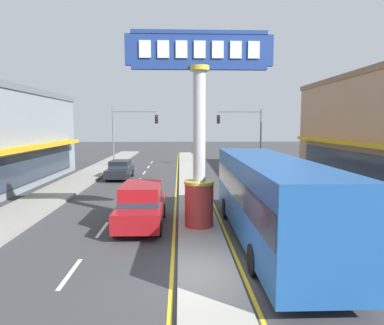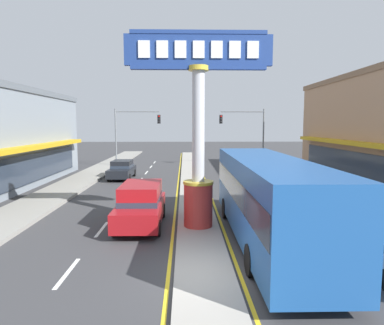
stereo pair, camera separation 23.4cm
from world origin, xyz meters
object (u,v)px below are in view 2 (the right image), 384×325
(district_sign, at_px, (198,133))
(suv_mid_left_lane, at_px, (141,204))
(traffic_light_right_side, at_px, (247,127))
(traffic_light_left_side, at_px, (132,127))
(sedan_near_right_lane, at_px, (313,200))
(sedan_far_right_lane, at_px, (122,169))
(bus_near_left_lane, at_px, (267,195))

(district_sign, xyz_separation_m, suv_mid_left_lane, (-2.56, 0.54, -3.20))
(suv_mid_left_lane, bearing_deg, traffic_light_right_side, 68.01)
(district_sign, distance_m, traffic_light_right_side, 22.93)
(traffic_light_left_side, bearing_deg, suv_mid_left_lane, -80.53)
(traffic_light_right_side, height_order, suv_mid_left_lane, traffic_light_right_side)
(sedan_near_right_lane, xyz_separation_m, sedan_far_right_lane, (-11.72, 11.96, 0.00))
(district_sign, height_order, sedan_far_right_lane, district_sign)
(sedan_far_right_lane, distance_m, bus_near_left_lane, 17.94)
(sedan_near_right_lane, relative_size, bus_near_left_lane, 0.39)
(district_sign, distance_m, traffic_light_left_side, 22.88)
(traffic_light_right_side, bearing_deg, suv_mid_left_lane, -111.99)
(district_sign, bearing_deg, sedan_far_right_lane, 112.63)
(sedan_near_right_lane, relative_size, suv_mid_left_lane, 0.94)
(traffic_light_left_side, bearing_deg, bus_near_left_lane, -69.90)
(district_sign, height_order, traffic_light_left_side, district_sign)
(sedan_near_right_lane, xyz_separation_m, suv_mid_left_lane, (-8.42, -1.55, 0.20))
(district_sign, distance_m, sedan_far_right_lane, 15.60)
(traffic_light_left_side, bearing_deg, traffic_light_right_side, 0.26)
(sedan_far_right_lane, height_order, bus_near_left_lane, bus_near_left_lane)
(sedan_near_right_lane, distance_m, sedan_far_right_lane, 16.74)
(district_sign, xyz_separation_m, traffic_light_right_side, (6.14, 22.10, 0.06))
(traffic_light_left_side, xyz_separation_m, suv_mid_left_lane, (3.59, -21.50, -3.26))
(district_sign, bearing_deg, suv_mid_left_lane, 168.04)
(bus_near_left_lane, bearing_deg, traffic_light_right_side, 81.45)
(bus_near_left_lane, distance_m, suv_mid_left_lane, 5.68)
(traffic_light_right_side, height_order, sedan_near_right_lane, traffic_light_right_side)
(traffic_light_right_side, xyz_separation_m, sedan_far_right_lane, (-12.00, -8.04, -3.46))
(traffic_light_left_side, relative_size, sedan_near_right_lane, 1.44)
(traffic_light_left_side, relative_size, suv_mid_left_lane, 1.34)
(district_sign, relative_size, traffic_light_left_side, 1.33)
(suv_mid_left_lane, bearing_deg, district_sign, -11.96)
(suv_mid_left_lane, bearing_deg, sedan_near_right_lane, 10.46)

